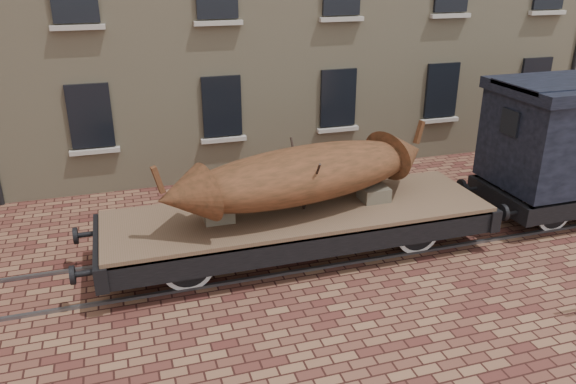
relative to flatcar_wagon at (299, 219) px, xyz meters
name	(u,v)px	position (x,y,z in m)	size (l,w,h in m)	color
ground	(376,243)	(1.87, 0.00, -0.87)	(90.00, 90.00, 0.00)	#4E241F
rail_track	(376,241)	(1.87, 0.00, -0.84)	(30.00, 1.52, 0.06)	#59595E
flatcar_wagon	(299,219)	(0.00, 0.00, 0.00)	(9.20, 2.49, 1.39)	brown
iron_boat	(304,174)	(0.10, 0.00, 1.02)	(6.32, 2.84, 1.53)	brown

